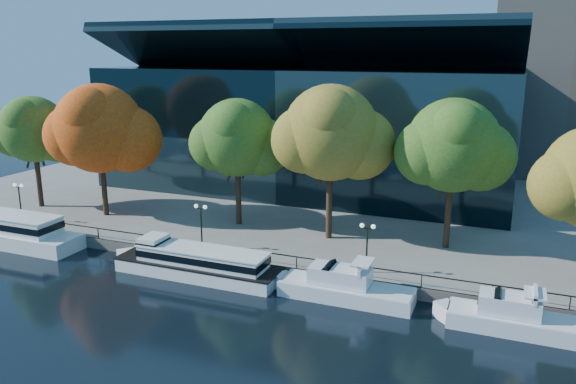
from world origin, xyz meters
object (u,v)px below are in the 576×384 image
at_px(cruiser_near, 341,286).
at_px(lamp_0, 19,194).
at_px(large_vessel, 16,232).
at_px(tree_2, 238,140).
at_px(tree_3, 332,135).
at_px(lamp_2, 367,237).
at_px(lamp_1, 201,216).
at_px(tree_4, 455,148).
at_px(tree_0, 34,131).
at_px(tree_1, 100,131).
at_px(cruiser_far, 509,316).
at_px(tour_boat, 193,261).

xyz_separation_m(cruiser_near, lamp_0, (-35.18, 3.40, 2.98)).
distance_m(large_vessel, tree_2, 22.93).
height_order(tree_2, lamp_0, tree_2).
height_order(tree_3, lamp_0, tree_3).
height_order(cruiser_near, lamp_2, lamp_2).
relative_size(large_vessel, lamp_1, 3.51).
bearing_deg(tree_4, cruiser_near, -118.84).
distance_m(tree_0, tree_1, 9.15).
height_order(tree_1, lamp_0, tree_1).
xyz_separation_m(cruiser_far, lamp_0, (-46.99, 3.93, 2.97)).
distance_m(tour_boat, tree_2, 14.17).
height_order(tree_2, tree_3, tree_3).
distance_m(tree_2, tree_3, 9.94).
distance_m(tree_2, lamp_2, 17.81).
relative_size(lamp_1, lamp_2, 1.00).
xyz_separation_m(tree_4, lamp_2, (-5.37, -8.32, -6.08)).
height_order(large_vessel, tree_1, tree_1).
height_order(tree_0, tree_2, tree_2).
distance_m(large_vessel, tree_4, 41.32).
distance_m(cruiser_near, tree_1, 31.21).
relative_size(cruiser_near, tree_1, 0.80).
distance_m(tree_1, lamp_0, 10.37).
xyz_separation_m(tree_3, tree_4, (10.56, 1.43, -0.70)).
distance_m(tree_2, tree_4, 20.42).
bearing_deg(lamp_1, tour_boat, -70.13).
distance_m(lamp_0, lamp_2, 36.27).
relative_size(tree_1, lamp_0, 3.45).
bearing_deg(tour_boat, tree_2, 96.91).
xyz_separation_m(tree_3, lamp_2, (5.19, -6.89, -6.78)).
xyz_separation_m(large_vessel, tree_0, (-5.57, 8.76, 8.22)).
xyz_separation_m(cruiser_far, lamp_1, (-25.71, 3.93, 2.97)).
xyz_separation_m(tree_0, tree_1, (9.13, -0.05, 0.52)).
height_order(large_vessel, cruiser_near, cruiser_near).
bearing_deg(tree_4, tree_0, -176.01).
relative_size(large_vessel, tree_1, 1.02).
height_order(tree_0, tree_1, tree_1).
distance_m(tour_boat, lamp_1, 4.75).
xyz_separation_m(tree_3, lamp_1, (-9.80, -6.89, -6.78)).
xyz_separation_m(cruiser_near, tree_4, (6.46, 11.72, 9.06)).
bearing_deg(tree_3, lamp_1, -144.90).
distance_m(tree_0, lamp_2, 39.57).
xyz_separation_m(large_vessel, lamp_2, (33.25, 3.52, 2.62)).
bearing_deg(cruiser_far, large_vessel, 179.47).
bearing_deg(large_vessel, tree_0, 122.44).
xyz_separation_m(tour_boat, lamp_1, (-1.32, 3.65, 2.72)).
height_order(cruiser_far, tree_2, tree_2).
height_order(cruiser_far, tree_1, tree_1).
relative_size(tree_0, tree_4, 0.93).
bearing_deg(lamp_1, tree_2, 90.38).
bearing_deg(tree_2, lamp_1, -89.62).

